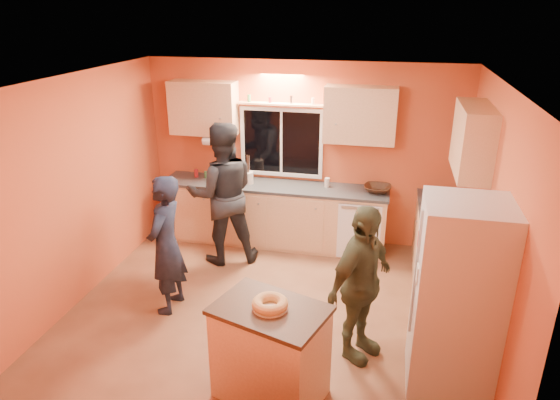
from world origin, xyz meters
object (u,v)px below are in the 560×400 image
(person_center, at_px, (222,194))
(person_right, at_px, (361,285))
(refrigerator, at_px, (457,298))
(island, at_px, (270,352))
(person_left, at_px, (166,245))

(person_center, relative_size, person_right, 1.20)
(refrigerator, relative_size, person_right, 1.12)
(island, distance_m, person_right, 1.07)
(person_left, xyz_separation_m, person_right, (2.17, -0.37, -0.00))
(island, xyz_separation_m, person_right, (0.71, 0.73, 0.34))
(refrigerator, xyz_separation_m, island, (-1.56, -0.53, -0.44))
(person_left, relative_size, person_center, 0.84)
(person_right, bearing_deg, person_center, 80.44)
(refrigerator, bearing_deg, person_left, 169.32)
(refrigerator, xyz_separation_m, person_right, (-0.85, 0.20, -0.10))
(person_center, bearing_deg, refrigerator, 122.44)
(person_center, bearing_deg, person_right, 115.66)
(island, xyz_separation_m, person_left, (-1.46, 1.10, 0.34))
(island, height_order, person_right, person_right)
(island, bearing_deg, refrigerator, 36.79)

